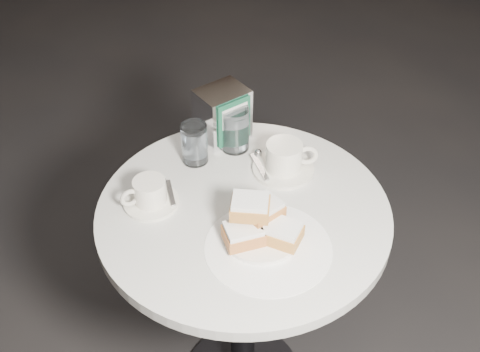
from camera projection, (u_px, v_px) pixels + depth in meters
name	position (u px, v px, depth m)	size (l,w,h in m)	color
cafe_table	(243.00, 264.00, 1.55)	(0.70, 0.70, 0.74)	black
sugar_spill	(268.00, 247.00, 1.33)	(0.28, 0.28, 0.00)	white
beignet_plate	(260.00, 225.00, 1.32)	(0.22, 0.22, 0.11)	white
coffee_cup_left	(150.00, 194.00, 1.42)	(0.15, 0.14, 0.07)	white
coffee_cup_right	(284.00, 159.00, 1.51)	(0.20, 0.20, 0.08)	silver
water_glass_left	(195.00, 144.00, 1.53)	(0.09, 0.09, 0.11)	silver
water_glass_right	(235.00, 129.00, 1.57)	(0.09, 0.09, 0.12)	white
napkin_dispenser	(223.00, 115.00, 1.59)	(0.14, 0.13, 0.15)	white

